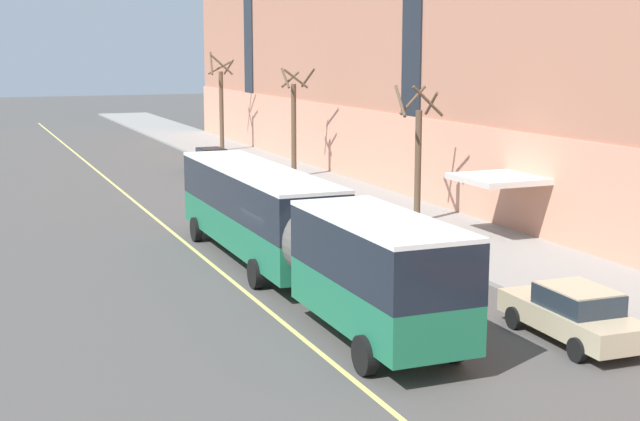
{
  "coord_description": "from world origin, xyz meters",
  "views": [
    {
      "loc": [
        -9.98,
        -27.72,
        7.84
      ],
      "look_at": [
        2.7,
        3.11,
        1.8
      ],
      "focal_mm": 50.0,
      "sensor_mm": 36.0,
      "label": 1
    }
  ],
  "objects_px": {
    "city_bus": "(291,226)",
    "street_tree_far_uptown": "(294,120)",
    "parked_car_black_4": "(211,160)",
    "parked_car_red_0": "(374,229)",
    "street_tree_mid_block": "(418,152)",
    "parked_car_black_1": "(249,177)",
    "parked_car_champagne_3": "(573,314)",
    "street_tree_far_downtown": "(221,101)"
  },
  "relations": [
    {
      "from": "parked_car_red_0",
      "to": "street_tree_far_uptown",
      "type": "relative_size",
      "value": 0.7
    },
    {
      "from": "city_bus",
      "to": "parked_car_black_1",
      "type": "distance_m",
      "value": 20.52
    },
    {
      "from": "parked_car_red_0",
      "to": "street_tree_far_uptown",
      "type": "xyz_separation_m",
      "value": [
        3.95,
        19.34,
        2.82
      ]
    },
    {
      "from": "street_tree_mid_block",
      "to": "street_tree_far_downtown",
      "type": "height_order",
      "value": "street_tree_far_downtown"
    },
    {
      "from": "parked_car_red_0",
      "to": "street_tree_far_uptown",
      "type": "bearing_deg",
      "value": 78.46
    },
    {
      "from": "street_tree_mid_block",
      "to": "street_tree_far_downtown",
      "type": "relative_size",
      "value": 0.82
    },
    {
      "from": "city_bus",
      "to": "parked_car_black_1",
      "type": "relative_size",
      "value": 4.26
    },
    {
      "from": "city_bus",
      "to": "street_tree_far_uptown",
      "type": "height_order",
      "value": "street_tree_far_uptown"
    },
    {
      "from": "street_tree_far_uptown",
      "to": "parked_car_black_1",
      "type": "bearing_deg",
      "value": -138.72
    },
    {
      "from": "parked_car_champagne_3",
      "to": "parked_car_black_4",
      "type": "relative_size",
      "value": 1.04
    },
    {
      "from": "city_bus",
      "to": "street_tree_far_downtown",
      "type": "relative_size",
      "value": 2.67
    },
    {
      "from": "parked_car_red_0",
      "to": "parked_car_black_4",
      "type": "distance_m",
      "value": 24.38
    },
    {
      "from": "city_bus",
      "to": "street_tree_far_uptown",
      "type": "relative_size",
      "value": 3.05
    },
    {
      "from": "parked_car_black_1",
      "to": "street_tree_far_downtown",
      "type": "distance_m",
      "value": 20.01
    },
    {
      "from": "street_tree_far_downtown",
      "to": "parked_car_black_1",
      "type": "bearing_deg",
      "value": -101.77
    },
    {
      "from": "city_bus",
      "to": "parked_car_red_0",
      "type": "height_order",
      "value": "city_bus"
    },
    {
      "from": "street_tree_far_downtown",
      "to": "parked_car_black_4",
      "type": "bearing_deg",
      "value": -109.75
    },
    {
      "from": "parked_car_black_1",
      "to": "parked_car_champagne_3",
      "type": "relative_size",
      "value": 0.99
    },
    {
      "from": "city_bus",
      "to": "street_tree_far_downtown",
      "type": "xyz_separation_m",
      "value": [
        8.95,
        39.23,
        1.86
      ]
    },
    {
      "from": "parked_car_black_4",
      "to": "street_tree_mid_block",
      "type": "xyz_separation_m",
      "value": [
        3.84,
        -20.78,
        2.55
      ]
    },
    {
      "from": "parked_car_black_1",
      "to": "street_tree_mid_block",
      "type": "relative_size",
      "value": 0.77
    },
    {
      "from": "parked_car_black_1",
      "to": "parked_car_black_4",
      "type": "bearing_deg",
      "value": 88.83
    },
    {
      "from": "street_tree_far_downtown",
      "to": "parked_car_red_0",
      "type": "bearing_deg",
      "value": -96.35
    },
    {
      "from": "parked_car_black_1",
      "to": "parked_car_black_4",
      "type": "distance_m",
      "value": 8.61
    },
    {
      "from": "parked_car_champagne_3",
      "to": "street_tree_far_uptown",
      "type": "distance_m",
      "value": 32.22
    },
    {
      "from": "city_bus",
      "to": "street_tree_far_downtown",
      "type": "distance_m",
      "value": 40.29
    },
    {
      "from": "parked_car_black_4",
      "to": "parked_car_red_0",
      "type": "bearing_deg",
      "value": -90.13
    },
    {
      "from": "parked_car_red_0",
      "to": "parked_car_black_1",
      "type": "bearing_deg",
      "value": 90.44
    },
    {
      "from": "parked_car_red_0",
      "to": "street_tree_mid_block",
      "type": "bearing_deg",
      "value": 42.73
    },
    {
      "from": "parked_car_black_4",
      "to": "street_tree_mid_block",
      "type": "height_order",
      "value": "street_tree_mid_block"
    },
    {
      "from": "street_tree_far_downtown",
      "to": "parked_car_champagne_3",
      "type": "bearing_deg",
      "value": -94.73
    },
    {
      "from": "city_bus",
      "to": "parked_car_black_4",
      "type": "relative_size",
      "value": 4.38
    },
    {
      "from": "city_bus",
      "to": "street_tree_far_uptown",
      "type": "xyz_separation_m",
      "value": [
        8.99,
        23.45,
        1.55
      ]
    },
    {
      "from": "parked_car_black_1",
      "to": "parked_car_black_4",
      "type": "relative_size",
      "value": 1.03
    },
    {
      "from": "parked_car_black_1",
      "to": "parked_car_red_0",
      "type": "bearing_deg",
      "value": -89.56
    },
    {
      "from": "street_tree_far_uptown",
      "to": "street_tree_far_downtown",
      "type": "relative_size",
      "value": 0.88
    },
    {
      "from": "street_tree_far_uptown",
      "to": "street_tree_far_downtown",
      "type": "xyz_separation_m",
      "value": [
        -0.04,
        15.78,
        0.31
      ]
    },
    {
      "from": "city_bus",
      "to": "street_tree_mid_block",
      "type": "bearing_deg",
      "value": 40.79
    },
    {
      "from": "parked_car_red_0",
      "to": "street_tree_mid_block",
      "type": "height_order",
      "value": "street_tree_mid_block"
    },
    {
      "from": "city_bus",
      "to": "parked_car_black_4",
      "type": "height_order",
      "value": "city_bus"
    },
    {
      "from": "street_tree_mid_block",
      "to": "parked_car_red_0",
      "type": "bearing_deg",
      "value": -137.27
    },
    {
      "from": "parked_car_red_0",
      "to": "parked_car_champagne_3",
      "type": "xyz_separation_m",
      "value": [
        -0.03,
        -12.51,
        0.0
      ]
    }
  ]
}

